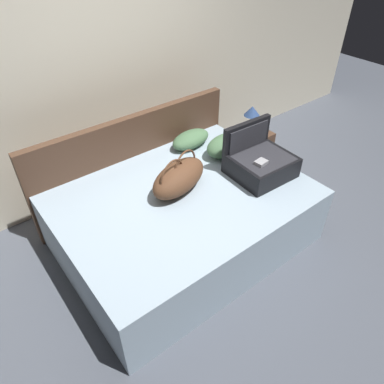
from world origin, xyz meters
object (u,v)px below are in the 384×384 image
(hard_case_large, at_px, (260,162))
(nightstand, at_px, (248,150))
(pillow_center_head, at_px, (226,145))
(table_lamp, at_px, (252,112))
(pillow_near_headboard, at_px, (191,139))
(bed, at_px, (184,219))
(duffel_bag, at_px, (179,177))

(hard_case_large, distance_m, nightstand, 1.02)
(hard_case_large, relative_size, pillow_center_head, 1.21)
(nightstand, bearing_deg, table_lamp, 0.00)
(pillow_near_headboard, relative_size, nightstand, 0.95)
(bed, distance_m, duffel_bag, 0.42)
(duffel_bag, height_order, pillow_center_head, duffel_bag)
(duffel_bag, bearing_deg, pillow_center_head, 13.99)
(pillow_near_headboard, xyz_separation_m, pillow_center_head, (0.17, -0.33, 0.02))
(hard_case_large, bearing_deg, nightstand, 51.61)
(duffel_bag, xyz_separation_m, pillow_near_headboard, (0.52, 0.51, -0.05))
(duffel_bag, distance_m, pillow_center_head, 0.72)
(duffel_bag, height_order, table_lamp, duffel_bag)
(nightstand, distance_m, table_lamp, 0.48)
(pillow_center_head, height_order, table_lamp, table_lamp)
(duffel_bag, bearing_deg, bed, -99.56)
(bed, bearing_deg, nightstand, 21.34)
(nightstand, bearing_deg, hard_case_large, -130.82)
(hard_case_large, bearing_deg, pillow_center_head, 94.80)
(pillow_near_headboard, xyz_separation_m, table_lamp, (0.79, -0.07, 0.08))
(pillow_center_head, xyz_separation_m, table_lamp, (0.62, 0.26, 0.06))
(duffel_bag, bearing_deg, table_lamp, 18.38)
(pillow_center_head, distance_m, table_lamp, 0.67)
(duffel_bag, xyz_separation_m, table_lamp, (1.31, 0.44, 0.03))
(table_lamp, bearing_deg, nightstand, 180.00)
(pillow_near_headboard, bearing_deg, table_lamp, -5.02)
(nightstand, bearing_deg, duffel_bag, -161.62)
(nightstand, bearing_deg, pillow_near_headboard, 174.98)
(hard_case_large, relative_size, table_lamp, 1.68)
(table_lamp, bearing_deg, bed, -158.66)
(pillow_center_head, xyz_separation_m, nightstand, (0.62, 0.26, -0.42))
(table_lamp, bearing_deg, duffel_bag, -161.62)
(hard_case_large, distance_m, pillow_center_head, 0.43)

